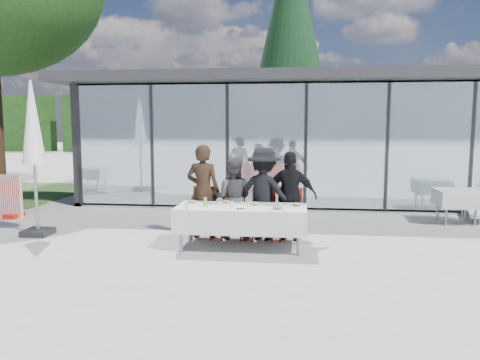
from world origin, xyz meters
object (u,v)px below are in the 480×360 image
(diner_b, at_px, (233,198))
(plate_extra, at_px, (278,208))
(market_umbrella, at_px, (33,133))
(plate_a, at_px, (192,202))
(plate_b, at_px, (226,202))
(diner_d, at_px, (291,196))
(diner_chair_b, at_px, (233,210))
(spare_table_right, at_px, (457,198))
(dining_table, at_px, (241,218))
(diner_chair_a, at_px, (204,209))
(juice_bottle, at_px, (205,201))
(conifer_tree, at_px, (290,34))
(diner_chair_c, at_px, (264,211))
(diner_c, at_px, (264,194))
(plate_c, at_px, (254,204))
(diner_a, at_px, (203,191))
(diner_chair_d, at_px, (290,211))
(folded_eyeglasses, at_px, (241,209))
(plate_d, at_px, (296,205))

(diner_b, xyz_separation_m, plate_extra, (0.89, -0.97, -0.00))
(plate_extra, relative_size, market_umbrella, 0.09)
(plate_a, bearing_deg, plate_b, 6.52)
(market_umbrella, bearing_deg, diner_b, 3.14)
(diner_d, xyz_separation_m, plate_extra, (-0.20, -0.97, -0.06))
(diner_b, distance_m, diner_chair_b, 0.24)
(plate_extra, bearing_deg, spare_table_right, 37.36)
(dining_table, height_order, diner_chair_a, diner_chair_a)
(juice_bottle, xyz_separation_m, conifer_tree, (1.27, 12.65, 5.16))
(diner_chair_c, xyz_separation_m, conifer_tree, (0.30, 11.87, 5.45))
(dining_table, xyz_separation_m, diner_c, (0.34, 0.71, 0.33))
(plate_c, bearing_deg, conifer_tree, 88.08)
(diner_a, height_order, plate_b, diner_a)
(plate_c, xyz_separation_m, conifer_tree, (0.42, 12.54, 5.21))
(diner_a, height_order, juice_bottle, diner_a)
(diner_chair_a, bearing_deg, dining_table, -42.64)
(diner_chair_d, xyz_separation_m, plate_b, (-1.15, -0.53, 0.24))
(dining_table, relative_size, market_umbrella, 0.75)
(diner_chair_d, height_order, folded_eyeglasses, diner_chair_d)
(dining_table, distance_m, spare_table_right, 5.18)
(plate_c, bearing_deg, spare_table_right, 31.26)
(diner_d, distance_m, diner_chair_d, 0.30)
(market_umbrella, bearing_deg, plate_a, -6.26)
(folded_eyeglasses, xyz_separation_m, conifer_tree, (0.62, 12.90, 5.23))
(dining_table, distance_m, diner_chair_a, 1.11)
(juice_bottle, bearing_deg, market_umbrella, 171.37)
(diner_a, xyz_separation_m, diner_d, (1.66, 0.00, -0.06))
(dining_table, bearing_deg, plate_a, 170.85)
(plate_c, bearing_deg, folded_eyeglasses, -118.83)
(juice_bottle, bearing_deg, conifer_tree, 84.24)
(plate_a, distance_m, plate_d, 1.87)
(diner_d, bearing_deg, spare_table_right, -147.58)
(spare_table_right, distance_m, market_umbrella, 8.92)
(diner_c, relative_size, market_umbrella, 0.58)
(plate_b, distance_m, plate_extra, 1.06)
(diner_b, xyz_separation_m, plate_b, (-0.06, -0.49, -0.00))
(diner_c, relative_size, spare_table_right, 2.03)
(diner_c, xyz_separation_m, folded_eyeglasses, (-0.31, -0.98, -0.11))
(plate_a, distance_m, plate_c, 1.14)
(plate_a, distance_m, plate_b, 0.61)
(diner_a, bearing_deg, dining_table, 146.65)
(diner_b, relative_size, plate_c, 5.73)
(diner_chair_b, height_order, diner_chair_d, same)
(diner_a, height_order, diner_b, diner_a)
(plate_c, bearing_deg, market_umbrella, 174.46)
(plate_c, relative_size, conifer_tree, 0.03)
(folded_eyeglasses, relative_size, conifer_tree, 0.01)
(plate_a, relative_size, folded_eyeglasses, 1.94)
(diner_chair_c, distance_m, diner_chair_d, 0.50)
(juice_bottle, height_order, spare_table_right, juice_bottle)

